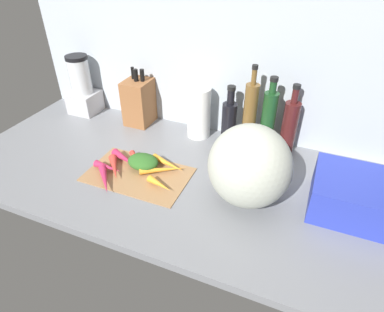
# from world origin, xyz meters

# --- Properties ---
(ground_plane) EXTENTS (1.70, 0.80, 0.03)m
(ground_plane) POSITION_xyz_m (0.00, 0.00, -0.01)
(ground_plane) COLOR slate
(wall_back) EXTENTS (1.70, 0.03, 0.60)m
(wall_back) POSITION_xyz_m (0.00, 0.39, 0.30)
(wall_back) COLOR #ADB7C1
(wall_back) RESTS_ON ground_plane
(cutting_board) EXTENTS (0.39, 0.24, 0.01)m
(cutting_board) POSITION_xyz_m (-0.09, -0.08, 0.00)
(cutting_board) COLOR #997047
(cutting_board) RESTS_ON ground_plane
(carrot_0) EXTENTS (0.14, 0.08, 0.03)m
(carrot_0) POSITION_xyz_m (-0.18, -0.03, 0.02)
(carrot_0) COLOR #B2264C
(carrot_0) RESTS_ON cutting_board
(carrot_1) EXTENTS (0.12, 0.04, 0.03)m
(carrot_1) POSITION_xyz_m (-0.21, -0.10, 0.02)
(carrot_1) COLOR #B2264C
(carrot_1) RESTS_ON cutting_board
(carrot_2) EXTENTS (0.13, 0.14, 0.03)m
(carrot_2) POSITION_xyz_m (-0.18, -0.17, 0.02)
(carrot_2) COLOR #B2264C
(carrot_2) RESTS_ON cutting_board
(carrot_3) EXTENTS (0.12, 0.13, 0.03)m
(carrot_3) POSITION_xyz_m (-0.19, -0.10, 0.02)
(carrot_3) COLOR red
(carrot_3) RESTS_ON cutting_board
(carrot_4) EXTENTS (0.15, 0.07, 0.03)m
(carrot_4) POSITION_xyz_m (-0.01, 0.01, 0.02)
(carrot_4) COLOR orange
(carrot_4) RESTS_ON cutting_board
(carrot_5) EXTENTS (0.11, 0.06, 0.03)m
(carrot_5) POSITION_xyz_m (0.02, -0.12, 0.02)
(carrot_5) COLOR orange
(carrot_5) RESTS_ON cutting_board
(carrot_6) EXTENTS (0.17, 0.11, 0.03)m
(carrot_6) POSITION_xyz_m (-0.01, -0.03, 0.02)
(carrot_6) COLOR orange
(carrot_6) RESTS_ON cutting_board
(carrot_7) EXTENTS (0.12, 0.12, 0.02)m
(carrot_7) POSITION_xyz_m (-0.13, -0.02, 0.02)
(carrot_7) COLOR red
(carrot_7) RESTS_ON cutting_board
(carrot_greens_pile) EXTENTS (0.13, 0.10, 0.05)m
(carrot_greens_pile) POSITION_xyz_m (-0.09, -0.03, 0.03)
(carrot_greens_pile) COLOR #2D6023
(carrot_greens_pile) RESTS_ON cutting_board
(winter_squash) EXTENTS (0.28, 0.26, 0.29)m
(winter_squash) POSITION_xyz_m (0.33, -0.05, 0.14)
(winter_squash) COLOR #B2B7A8
(winter_squash) RESTS_ON ground_plane
(knife_block) EXTENTS (0.12, 0.14, 0.27)m
(knife_block) POSITION_xyz_m (-0.30, 0.30, 0.11)
(knife_block) COLOR brown
(knife_block) RESTS_ON ground_plane
(blender_appliance) EXTENTS (0.14, 0.14, 0.29)m
(blender_appliance) POSITION_xyz_m (-0.62, 0.29, 0.13)
(blender_appliance) COLOR #B2B2B7
(blender_appliance) RESTS_ON ground_plane
(paper_towel_roll) EXTENTS (0.10, 0.10, 0.23)m
(paper_towel_roll) POSITION_xyz_m (0.01, 0.30, 0.12)
(paper_towel_roll) COLOR white
(paper_towel_roll) RESTS_ON ground_plane
(bottle_0) EXTENTS (0.07, 0.07, 0.27)m
(bottle_0) POSITION_xyz_m (0.16, 0.28, 0.11)
(bottle_0) COLOR black
(bottle_0) RESTS_ON ground_plane
(bottle_1) EXTENTS (0.06, 0.06, 0.37)m
(bottle_1) POSITION_xyz_m (0.24, 0.27, 0.15)
(bottle_1) COLOR brown
(bottle_1) RESTS_ON ground_plane
(bottle_2) EXTENTS (0.06, 0.06, 0.34)m
(bottle_2) POSITION_xyz_m (0.32, 0.27, 0.14)
(bottle_2) COLOR #19421E
(bottle_2) RESTS_ON ground_plane
(bottle_3) EXTENTS (0.06, 0.06, 0.30)m
(bottle_3) POSITION_xyz_m (0.40, 0.31, 0.12)
(bottle_3) COLOR #471919
(bottle_3) RESTS_ON ground_plane
(dish_rack) EXTENTS (0.27, 0.25, 0.13)m
(dish_rack) POSITION_xyz_m (0.67, 0.03, 0.06)
(dish_rack) COLOR #2838AD
(dish_rack) RESTS_ON ground_plane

